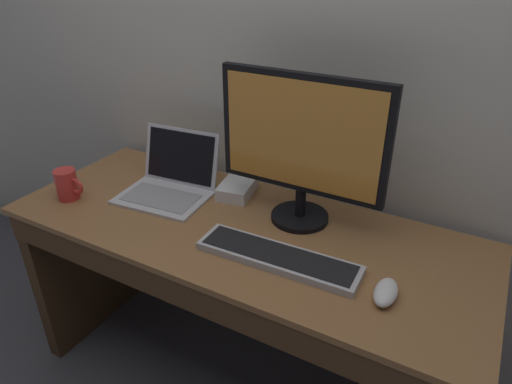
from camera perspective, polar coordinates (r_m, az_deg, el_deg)
name	(u,v)px	position (r m, az deg, el deg)	size (l,w,h in m)	color
ground_plane	(243,379)	(1.97, -1.67, -22.30)	(14.00, 14.00, 0.00)	#4C4C51
desk	(239,289)	(1.62, -2.17, -12.03)	(1.56, 0.61, 0.73)	olive
laptop_silver	(169,182)	(1.68, -10.76, 1.23)	(0.33, 0.31, 0.21)	silver
external_monitor	(302,144)	(1.39, 5.74, 5.94)	(0.53, 0.19, 0.49)	black
wired_keyboard	(278,257)	(1.32, 2.76, -8.11)	(0.48, 0.14, 0.02)	#BCBCC1
computer_mouse	(386,292)	(1.24, 15.88, -11.94)	(0.06, 0.11, 0.04)	white
external_drive_box	(237,188)	(1.65, -2.38, 0.46)	(0.11, 0.16, 0.05)	silver
coffee_mug	(67,185)	(1.74, -22.47, 0.86)	(0.12, 0.08, 0.11)	red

